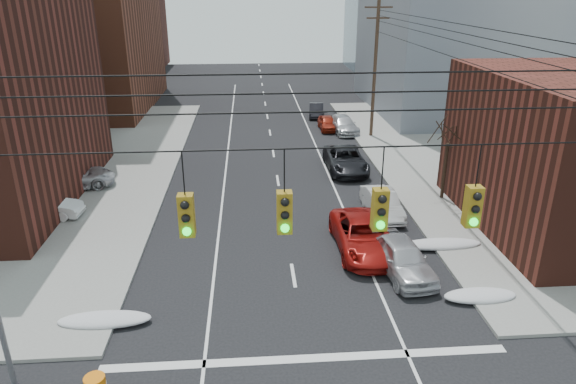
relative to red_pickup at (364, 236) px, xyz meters
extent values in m
cube|color=#451D14|center=(-29.56, 59.93, 5.22)|extent=(22.00, 18.00, 12.00)
cylinder|color=#473323|center=(4.94, 19.93, 4.72)|extent=(0.28, 0.28, 11.00)
cube|color=#473323|center=(4.94, 19.93, 9.62)|extent=(2.20, 0.12, 0.12)
cube|color=#473323|center=(4.94, 19.93, 8.82)|extent=(1.80, 0.12, 0.12)
cylinder|color=black|center=(-3.56, -11.07, 7.82)|extent=(17.00, 0.04, 0.04)
cylinder|color=black|center=(-6.76, -11.07, 7.32)|extent=(0.03, 0.03, 1.00)
cube|color=olive|center=(-6.76, -11.07, 6.32)|extent=(0.35, 0.30, 1.00)
sphere|color=black|center=(-6.76, -11.24, 6.64)|extent=(0.20, 0.20, 0.20)
sphere|color=black|center=(-6.76, -11.24, 6.32)|extent=(0.20, 0.20, 0.20)
sphere|color=#0CE526|center=(-6.76, -11.24, 6.00)|extent=(0.20, 0.20, 0.20)
cylinder|color=black|center=(-4.56, -11.07, 7.32)|extent=(0.03, 0.03, 1.00)
cube|color=olive|center=(-4.56, -11.07, 6.32)|extent=(0.35, 0.30, 1.00)
sphere|color=black|center=(-4.56, -11.24, 6.64)|extent=(0.20, 0.20, 0.20)
sphere|color=black|center=(-4.56, -11.24, 6.32)|extent=(0.20, 0.20, 0.20)
sphere|color=#0CE526|center=(-4.56, -11.24, 6.00)|extent=(0.20, 0.20, 0.20)
cylinder|color=black|center=(-2.36, -11.07, 7.32)|extent=(0.03, 0.03, 1.00)
cube|color=olive|center=(-2.36, -11.07, 6.32)|extent=(0.35, 0.30, 1.00)
sphere|color=black|center=(-2.36, -11.24, 6.64)|extent=(0.20, 0.20, 0.20)
sphere|color=black|center=(-2.36, -11.24, 6.32)|extent=(0.20, 0.20, 0.20)
sphere|color=#0CE526|center=(-2.36, -11.24, 6.00)|extent=(0.20, 0.20, 0.20)
cylinder|color=black|center=(-0.16, -11.07, 7.32)|extent=(0.03, 0.03, 1.00)
cube|color=olive|center=(-0.16, -11.07, 6.32)|extent=(0.35, 0.30, 1.00)
sphere|color=black|center=(-0.16, -11.24, 6.64)|extent=(0.20, 0.20, 0.20)
sphere|color=black|center=(-0.16, -11.24, 6.32)|extent=(0.20, 0.20, 0.20)
sphere|color=#0CE526|center=(-0.16, -11.24, 6.00)|extent=(0.20, 0.20, 0.20)
cylinder|color=black|center=(6.04, 5.93, 0.97)|extent=(0.20, 0.20, 3.50)
cylinder|color=black|center=(6.42, 6.05, 3.29)|extent=(0.27, 0.82, 1.19)
cylinder|color=black|center=(6.26, 6.50, 3.37)|extent=(1.17, 0.54, 1.38)
cylinder|color=black|center=(5.61, 6.67, 3.41)|extent=(1.44, 1.00, 1.48)
cylinder|color=black|center=(5.64, 5.99, 3.29)|extent=(0.17, 0.84, 1.19)
cylinder|color=black|center=(5.59, 5.51, 3.37)|extent=(0.82, 0.99, 1.40)
cylinder|color=black|center=(6.10, 5.07, 3.41)|extent=(1.74, 0.21, 1.43)
cylinder|color=black|center=(6.37, 5.70, 3.29)|extent=(0.48, 0.73, 1.20)
ellipsoid|color=silver|center=(-10.96, -5.07, -0.57)|extent=(3.50, 1.08, 0.42)
ellipsoid|color=silver|center=(3.84, -4.57, -0.57)|extent=(3.00, 1.08, 0.42)
ellipsoid|color=silver|center=(3.84, -0.07, -0.57)|extent=(4.00, 1.08, 0.42)
imported|color=#99110D|center=(0.00, 0.00, 0.00)|extent=(2.68, 5.68, 1.57)
imported|color=silver|center=(1.24, -2.21, 0.00)|extent=(2.43, 4.78, 1.56)
imported|color=silver|center=(1.91, 4.03, -0.09)|extent=(1.69, 4.29, 1.39)
imported|color=black|center=(1.24, 11.59, -0.01)|extent=(2.58, 5.58, 1.55)
imported|color=#BCBCC1|center=(2.84, 21.64, -0.09)|extent=(2.46, 4.97, 1.39)
imported|color=maroon|center=(1.59, 22.50, -0.17)|extent=(1.49, 3.62, 1.23)
imported|color=black|center=(1.24, 27.57, -0.15)|extent=(1.82, 4.00, 1.27)
imported|color=silver|center=(-16.45, 4.77, -0.01)|extent=(3.86, 1.59, 1.24)
imported|color=silver|center=(-16.38, 9.22, 0.06)|extent=(5.42, 3.54, 1.39)
camera|label=1|loc=(-5.29, -21.68, 11.07)|focal=32.00mm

